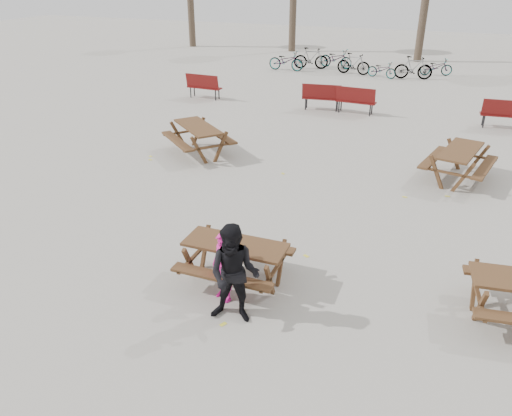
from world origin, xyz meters
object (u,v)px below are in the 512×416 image
(picnic_table_north, at_px, (199,140))
(food_tray, at_px, (235,249))
(adult, at_px, (234,275))
(picnic_table_far, at_px, (458,165))
(main_picnic_table, at_px, (235,253))
(soda_bottle, at_px, (227,245))
(child, at_px, (223,267))

(picnic_table_north, bearing_deg, food_tray, -17.21)
(adult, distance_m, picnic_table_far, 8.06)
(adult, bearing_deg, food_tray, 104.30)
(picnic_table_north, bearing_deg, picnic_table_far, 45.71)
(main_picnic_table, relative_size, adult, 1.07)
(soda_bottle, height_order, child, child)
(food_tray, height_order, child, child)
(main_picnic_table, height_order, food_tray, food_tray)
(adult, bearing_deg, child, 124.00)
(picnic_table_north, relative_size, picnic_table_far, 1.03)
(main_picnic_table, relative_size, child, 1.43)
(child, relative_size, adult, 0.75)
(child, height_order, adult, adult)
(main_picnic_table, relative_size, picnic_table_north, 0.90)
(main_picnic_table, height_order, adult, adult)
(main_picnic_table, bearing_deg, picnic_table_far, 60.87)
(main_picnic_table, bearing_deg, picnic_table_north, 122.57)
(main_picnic_table, distance_m, food_tray, 0.30)
(adult, relative_size, picnic_table_north, 0.84)
(main_picnic_table, bearing_deg, food_tray, -66.67)
(food_tray, distance_m, soda_bottle, 0.16)
(soda_bottle, distance_m, picnic_table_far, 7.56)
(adult, bearing_deg, picnic_table_far, 58.62)
(food_tray, bearing_deg, picnic_table_north, 122.29)
(adult, distance_m, picnic_table_north, 7.89)
(soda_bottle, relative_size, picnic_table_north, 0.08)
(adult, relative_size, picnic_table_far, 0.86)
(child, height_order, picnic_table_far, child)
(child, distance_m, picnic_table_far, 7.82)
(picnic_table_north, bearing_deg, main_picnic_table, -16.93)
(main_picnic_table, xyz_separation_m, soda_bottle, (-0.06, -0.21, 0.26))
(adult, bearing_deg, soda_bottle, 113.03)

